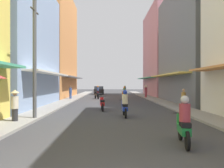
% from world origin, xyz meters
% --- Properties ---
extents(ground_plane, '(109.99, 109.99, 0.00)m').
position_xyz_m(ground_plane, '(0.00, 21.00, 0.00)').
color(ground_plane, '#38383A').
extents(sidewalk_left, '(1.67, 58.00, 0.12)m').
position_xyz_m(sidewalk_left, '(-5.01, 21.00, 0.06)').
color(sidewalk_left, gray).
rests_on(sidewalk_left, ground).
extents(sidewalk_right, '(1.67, 58.00, 0.12)m').
position_xyz_m(sidewalk_right, '(5.01, 21.00, 0.06)').
color(sidewalk_right, gray).
rests_on(sidewalk_right, ground).
extents(building_left_mid, '(7.05, 11.71, 10.54)m').
position_xyz_m(building_left_mid, '(-8.84, 16.33, 5.26)').
color(building_left_mid, '#8CA5CC').
rests_on(building_left_mid, ground).
extents(building_left_far, '(7.05, 13.72, 14.56)m').
position_xyz_m(building_left_far, '(-8.84, 29.44, 7.27)').
color(building_left_far, '#D88C4C').
rests_on(building_left_far, ground).
extents(building_right_mid, '(7.05, 12.65, 11.53)m').
position_xyz_m(building_right_mid, '(8.84, 19.83, 5.76)').
color(building_right_mid, slate).
rests_on(building_right_mid, ground).
extents(building_right_far, '(7.05, 12.71, 13.48)m').
position_xyz_m(building_right_far, '(8.84, 33.13, 6.73)').
color(building_right_far, '#B7727F').
rests_on(building_right_far, ground).
extents(motorbike_orange, '(0.71, 1.76, 1.58)m').
position_xyz_m(motorbike_orange, '(1.57, 27.52, 0.70)').
color(motorbike_orange, black).
rests_on(motorbike_orange, ground).
extents(motorbike_maroon, '(0.55, 1.81, 1.58)m').
position_xyz_m(motorbike_maroon, '(-2.29, 35.26, 0.70)').
color(motorbike_maroon, black).
rests_on(motorbike_maroon, ground).
extents(motorbike_black, '(0.76, 1.74, 0.96)m').
position_xyz_m(motorbike_black, '(-2.00, 26.30, 0.50)').
color(motorbike_black, black).
rests_on(motorbike_black, ground).
extents(motorbike_silver, '(0.65, 1.78, 1.58)m').
position_xyz_m(motorbike_silver, '(2.31, 37.14, 0.70)').
color(motorbike_silver, black).
rests_on(motorbike_silver, ground).
extents(motorbike_blue, '(0.55, 1.81, 1.58)m').
position_xyz_m(motorbike_blue, '(0.47, 10.24, 0.70)').
color(motorbike_blue, black).
rests_on(motorbike_blue, ground).
extents(motorbike_red, '(0.55, 1.81, 0.96)m').
position_xyz_m(motorbike_red, '(-0.93, 13.54, 0.50)').
color(motorbike_red, black).
rests_on(motorbike_red, ground).
extents(motorbike_green, '(0.56, 1.80, 1.58)m').
position_xyz_m(motorbike_green, '(1.91, 3.97, 0.70)').
color(motorbike_green, black).
rests_on(motorbike_green, ground).
extents(parked_car, '(1.93, 4.17, 1.45)m').
position_xyz_m(parked_car, '(-2.27, 39.11, 0.74)').
color(parked_car, black).
rests_on(parked_car, ground).
extents(pedestrian_foreground, '(0.34, 0.34, 1.67)m').
position_xyz_m(pedestrian_foreground, '(-5.09, 24.97, 0.84)').
color(pedestrian_foreground, '#334C8C').
rests_on(pedestrian_foreground, ground).
extents(pedestrian_midway, '(0.44, 0.44, 1.64)m').
position_xyz_m(pedestrian_midway, '(-5.05, 8.11, 0.93)').
color(pedestrian_midway, '#262628').
rests_on(pedestrian_midway, ground).
extents(pedestrian_far, '(0.34, 0.34, 1.56)m').
position_xyz_m(pedestrian_far, '(5.15, 14.05, 0.78)').
color(pedestrian_far, '#99333F').
rests_on(pedestrian_far, ground).
extents(pedestrian_crossing, '(0.44, 0.44, 1.73)m').
position_xyz_m(pedestrian_crossing, '(4.48, 27.56, 0.97)').
color(pedestrian_crossing, '#99333F').
rests_on(pedestrian_crossing, ground).
extents(utility_pole, '(0.20, 1.20, 6.44)m').
position_xyz_m(utility_pole, '(-4.42, 9.17, 3.29)').
color(utility_pole, '#4C4C4F').
rests_on(utility_pole, ground).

